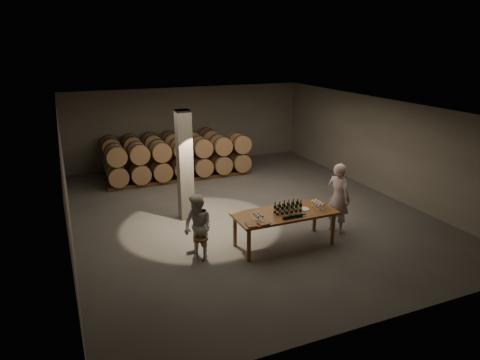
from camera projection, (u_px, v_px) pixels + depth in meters
name	position (u px, v px, depth m)	size (l,w,h in m)	color
room	(185.00, 166.00, 12.22)	(12.00, 12.00, 12.00)	#514F4C
tasting_table	(285.00, 216.00, 10.77)	(2.60, 1.10, 0.90)	brown
barrel_stack_back	(162.00, 151.00, 17.00)	(4.70, 0.95, 1.57)	#50341B
barrel_stack_front	(181.00, 158.00, 15.92)	(5.48, 0.95, 1.57)	#50341B
bottle_cluster	(288.00, 208.00, 10.73)	(0.73, 0.23, 0.30)	black
lying_bottles	(293.00, 216.00, 10.39)	(0.64, 0.09, 0.09)	black
glass_cluster_left	(258.00, 215.00, 10.27)	(0.19, 0.30, 0.16)	silver
glass_cluster_right	(318.00, 203.00, 11.01)	(0.19, 0.41, 0.17)	silver
plate	(304.00, 209.00, 10.93)	(0.28, 0.28, 0.02)	white
notebook_near	(264.00, 224.00, 10.04)	(0.24, 0.19, 0.03)	brown
notebook_corner	(251.00, 225.00, 10.00)	(0.24, 0.30, 0.03)	brown
pen	(269.00, 223.00, 10.10)	(0.01, 0.01, 0.14)	black
stool	(201.00, 242.00, 10.17)	(0.33, 0.33, 0.54)	#50341B
person_man	(338.00, 198.00, 11.52)	(0.71, 0.46, 1.94)	beige
person_woman	(198.00, 228.00, 10.09)	(0.78, 0.61, 1.61)	silver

